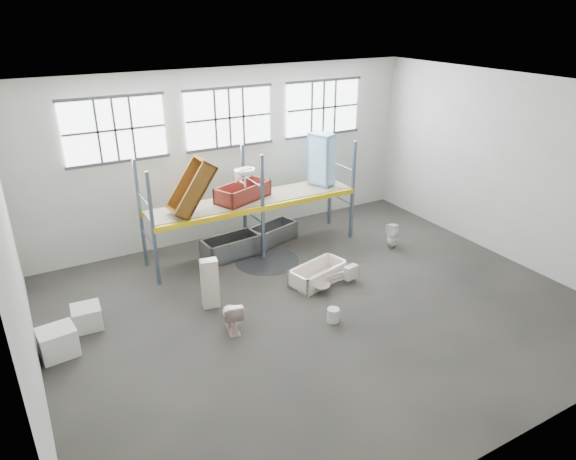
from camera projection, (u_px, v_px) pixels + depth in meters
floor at (319, 308)px, 12.14m from camera, size 12.00×10.00×0.10m
ceiling at (325, 88)px, 10.08m from camera, size 12.00×10.00×0.10m
wall_back at (229, 154)px, 15.14m from camera, size 12.00×0.10×5.00m
wall_front at (519, 323)px, 7.08m from camera, size 12.00×0.10×5.00m
wall_left at (13, 273)px, 8.39m from camera, size 0.10×10.00×5.00m
wall_right at (509, 168)px, 13.83m from camera, size 0.10×10.00×5.00m
window_left at (115, 130)px, 13.17m from camera, size 2.60×0.04×1.60m
window_mid at (229, 118)px, 14.61m from camera, size 2.60×0.04×1.60m
window_right at (323, 108)px, 16.04m from camera, size 2.60×0.04×1.60m
rack_upright_la at (153, 230)px, 12.48m from camera, size 0.08×0.08×3.00m
rack_upright_lb at (140, 214)px, 13.43m from camera, size 0.08×0.08×3.00m
rack_upright_ma at (263, 209)px, 13.83m from camera, size 0.08×0.08×3.00m
rack_upright_mb at (244, 195)px, 14.78m from camera, size 0.08×0.08×3.00m
rack_upright_ra at (353, 191)px, 15.17m from camera, size 0.08×0.08×3.00m
rack_upright_rb at (330, 180)px, 16.13m from camera, size 0.08×0.08×3.00m
rack_beam_front at (263, 209)px, 13.83m from camera, size 6.00×0.10×0.14m
rack_beam_back at (244, 195)px, 14.78m from camera, size 6.00×0.10×0.14m
shelf_deck at (253, 199)px, 14.27m from camera, size 5.90×1.10×0.03m
wet_patch at (267, 261)px, 14.27m from camera, size 1.80×1.80×0.00m
bathtub_beige at (318, 274)px, 13.11m from camera, size 1.67×1.10×0.45m
cistern_spare at (351, 272)px, 13.07m from camera, size 0.40×0.25×0.36m
sink_in_tub at (321, 287)px, 12.64m from camera, size 0.52×0.52×0.15m
toilet_beige at (232, 315)px, 11.10m from camera, size 0.54×0.79×0.74m
cistern_tall at (210, 283)px, 11.88m from camera, size 0.44×0.33×1.22m
toilet_white at (393, 235)px, 14.93m from camera, size 0.46×0.46×0.76m
steel_tub_left at (231, 247)px, 14.41m from camera, size 1.66×0.89×0.58m
steel_tub_right at (273, 233)px, 15.36m from camera, size 1.57×1.05×0.53m
rust_tub_flat at (243, 192)px, 14.10m from camera, size 1.75×1.29×0.45m
rust_tub_tilted at (191, 188)px, 12.99m from camera, size 1.27×0.76×1.53m
sink_on_shelf at (245, 186)px, 13.73m from camera, size 0.67×0.57×0.52m
blue_tub_upright at (321, 159)px, 15.00m from camera, size 0.72×0.85×1.56m
bucket at (333, 315)px, 11.47m from camera, size 0.29×0.29×0.32m
carton_near at (58, 342)px, 10.32m from camera, size 0.77×0.68×0.60m
carton_far at (87, 317)px, 11.24m from camera, size 0.65×0.65×0.50m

